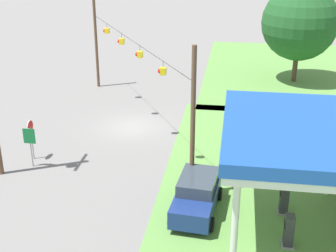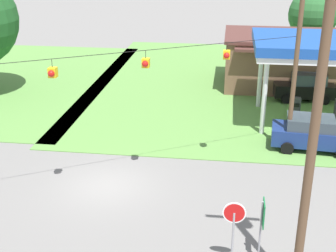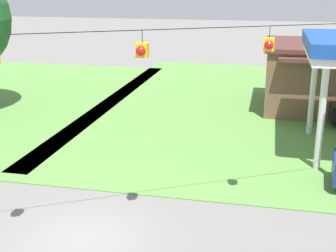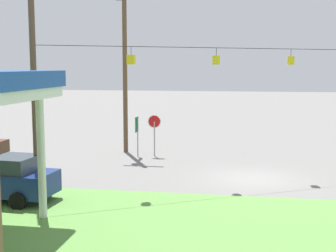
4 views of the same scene
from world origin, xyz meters
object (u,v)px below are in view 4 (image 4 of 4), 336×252
Objects in this scene: stop_sign_roadside at (154,126)px; car_at_pumps_front at (1,177)px; route_sign at (137,128)px; utility_pole_main at (124,50)px.

car_at_pumps_front is at bearing -112.53° from stop_sign_roadside.
route_sign is at bearing -103.40° from car_at_pumps_front.
route_sign is at bearing 128.29° from utility_pole_main.
car_at_pumps_front is 12.71m from utility_pole_main.
stop_sign_roadside reaches higher than car_at_pumps_front.
stop_sign_roadside is at bearing 153.30° from utility_pole_main.
utility_pole_main is (2.09, -1.05, 4.55)m from stop_sign_roadside.
car_at_pumps_front is 0.40× the size of utility_pole_main.
stop_sign_roadside is at bearing -160.20° from route_sign.
car_at_pumps_front is 11.12m from stop_sign_roadside.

